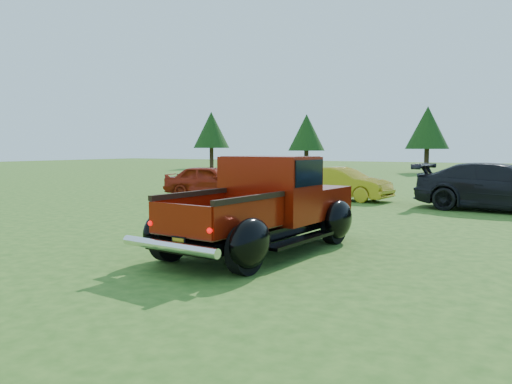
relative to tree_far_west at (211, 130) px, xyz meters
name	(u,v)px	position (x,y,z in m)	size (l,w,h in m)	color
ground	(263,248)	(22.00, -30.00, -3.52)	(120.00, 120.00, 0.00)	#2B5518
tree_far_west	(211,130)	(0.00, 0.00, 0.00)	(3.33, 3.33, 5.20)	#332114
tree_west	(307,133)	(10.00, -1.00, -0.41)	(2.94, 2.94, 4.60)	#332114
tree_mid_left	(427,128)	(19.00, 1.00, -0.14)	(3.20, 3.20, 5.00)	#332114
pickup_truck	(270,205)	(22.11, -29.94, -2.70)	(2.54, 4.81, 1.73)	black
show_car_red	(211,181)	(15.50, -22.38, -2.91)	(1.44, 3.59, 1.22)	#99200D
show_car_yellow	(342,184)	(20.24, -20.92, -2.93)	(1.25, 3.59, 1.18)	#B59318
show_car_grey	(501,187)	(25.50, -21.66, -2.80)	(2.01, 4.94, 1.43)	black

